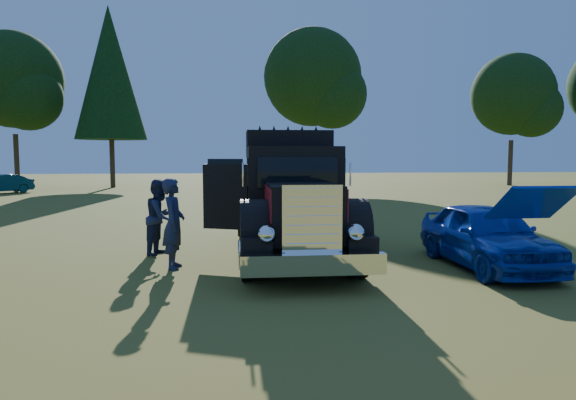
% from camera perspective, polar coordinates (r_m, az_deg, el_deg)
% --- Properties ---
extents(ground, '(120.00, 120.00, 0.00)m').
position_cam_1_polar(ground, '(9.50, 6.01, -9.70)').
color(ground, '#405C1B').
rests_on(ground, ground).
extents(treeline, '(72.10, 24.04, 13.84)m').
position_cam_1_polar(treeline, '(36.41, -8.43, 13.40)').
color(treeline, '#2D2116').
rests_on(treeline, ground).
extents(diamond_t_truck, '(3.31, 7.16, 3.00)m').
position_cam_1_polar(diamond_t_truck, '(11.96, 0.40, -0.41)').
color(diamond_t_truck, black).
rests_on(diamond_t_truck, ground).
extents(hotrod_coupe, '(1.72, 4.23, 1.89)m').
position_cam_1_polar(hotrod_coupe, '(11.78, 21.20, -3.67)').
color(hotrod_coupe, '#071E9F').
rests_on(hotrod_coupe, ground).
extents(spectator_near, '(0.47, 0.71, 1.92)m').
position_cam_1_polar(spectator_near, '(11.15, -12.59, -2.57)').
color(spectator_near, '#1A233D').
rests_on(spectator_near, ground).
extents(spectator_far, '(0.92, 1.05, 1.83)m').
position_cam_1_polar(spectator_far, '(12.81, -14.00, -1.84)').
color(spectator_far, '#1C2541').
rests_on(spectator_far, ground).
extents(distant_teal_car, '(3.50, 3.40, 1.19)m').
position_cam_1_polar(distant_teal_car, '(37.09, -29.25, 1.56)').
color(distant_teal_car, '#0B3C45').
rests_on(distant_teal_car, ground).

